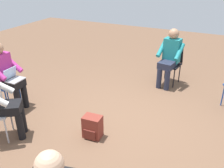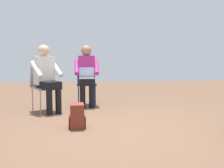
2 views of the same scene
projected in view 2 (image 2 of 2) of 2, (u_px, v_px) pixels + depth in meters
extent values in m
plane|color=brown|center=(114.00, 132.00, 4.37)|extent=(14.00, 14.00, 0.00)
cube|color=#B7B7BC|center=(45.00, 88.00, 5.80)|extent=(0.56, 0.56, 0.03)
cylinder|color=#B7B7BC|center=(57.00, 100.00, 5.80)|extent=(0.02, 0.02, 0.42)
cylinder|color=#B7B7BC|center=(40.00, 102.00, 5.59)|extent=(0.02, 0.02, 0.42)
cylinder|color=#B7B7BC|center=(49.00, 98.00, 6.06)|extent=(0.02, 0.02, 0.42)
cylinder|color=#B7B7BC|center=(32.00, 100.00, 5.85)|extent=(0.02, 0.02, 0.42)
cube|color=#B7B7BC|center=(40.00, 76.00, 5.92)|extent=(0.37, 0.29, 0.40)
cube|color=#1E4799|center=(87.00, 84.00, 6.48)|extent=(0.41, 0.41, 0.03)
cylinder|color=#1E4799|center=(95.00, 96.00, 6.36)|extent=(0.02, 0.02, 0.42)
cylinder|color=#1E4799|center=(79.00, 96.00, 6.32)|extent=(0.02, 0.02, 0.42)
cylinder|color=#1E4799|center=(94.00, 94.00, 6.69)|extent=(0.02, 0.02, 0.42)
cylinder|color=#1E4799|center=(78.00, 94.00, 6.66)|extent=(0.02, 0.02, 0.42)
cube|color=#1E4799|center=(86.00, 73.00, 6.65)|extent=(0.38, 0.10, 0.40)
cylinder|color=black|center=(92.00, 97.00, 6.16)|extent=(0.11, 0.11, 0.45)
cylinder|color=black|center=(83.00, 97.00, 6.14)|extent=(0.11, 0.11, 0.45)
cube|color=black|center=(87.00, 81.00, 6.29)|extent=(0.31, 0.43, 0.14)
cube|color=#B22D84|center=(86.00, 68.00, 6.44)|extent=(0.35, 0.23, 0.52)
sphere|color=#A87A5B|center=(86.00, 51.00, 6.40)|extent=(0.22, 0.22, 0.22)
cylinder|color=#B22D84|center=(96.00, 67.00, 6.36)|extent=(0.10, 0.40, 0.31)
cylinder|color=#B22D84|center=(77.00, 67.00, 6.32)|extent=(0.10, 0.40, 0.31)
cube|color=#9EA0A5|center=(87.00, 78.00, 6.17)|extent=(0.31, 0.23, 0.02)
cube|color=#B2D1F2|center=(87.00, 72.00, 6.26)|extent=(0.30, 0.06, 0.20)
cylinder|color=black|center=(58.00, 101.00, 5.60)|extent=(0.11, 0.11, 0.45)
cylinder|color=black|center=(49.00, 102.00, 5.49)|extent=(0.11, 0.11, 0.45)
cube|color=black|center=(49.00, 85.00, 5.64)|extent=(0.48, 0.52, 0.14)
cube|color=silver|center=(44.00, 70.00, 5.76)|extent=(0.40, 0.37, 0.52)
sphere|color=#DBAD89|center=(44.00, 51.00, 5.72)|extent=(0.22, 0.22, 0.22)
cylinder|color=silver|center=(56.00, 69.00, 5.81)|extent=(0.30, 0.38, 0.31)
cylinder|color=silver|center=(36.00, 70.00, 5.56)|extent=(0.30, 0.38, 0.31)
cube|color=maroon|center=(77.00, 116.00, 4.58)|extent=(0.22, 0.29, 0.36)
cube|color=maroon|center=(77.00, 121.00, 4.59)|extent=(0.26, 0.21, 0.16)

